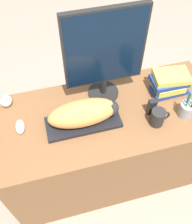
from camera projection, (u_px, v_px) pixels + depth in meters
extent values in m
plane|color=gray|center=(116.00, 204.00, 1.96)|extent=(12.00, 12.00, 0.00)
cube|color=brown|center=(107.00, 146.00, 1.84)|extent=(1.35, 0.60, 0.74)
cube|color=black|center=(83.00, 122.00, 1.49)|extent=(0.42, 0.17, 0.02)
ellipsoid|color=#D18C47|center=(83.00, 113.00, 1.42)|extent=(0.39, 0.15, 0.15)
sphere|color=#262626|center=(111.00, 108.00, 1.45)|extent=(0.09, 0.09, 0.09)
cone|color=#262626|center=(113.00, 106.00, 1.40)|extent=(0.03, 0.03, 0.04)
cone|color=#262626|center=(111.00, 100.00, 1.43)|extent=(0.03, 0.03, 0.04)
cylinder|color=black|center=(103.00, 92.00, 1.63)|extent=(0.19, 0.19, 0.02)
cylinder|color=black|center=(103.00, 85.00, 1.58)|extent=(0.04, 0.04, 0.12)
cube|color=black|center=(105.00, 49.00, 1.36)|extent=(0.45, 0.03, 0.46)
cube|color=black|center=(105.00, 50.00, 1.36)|extent=(0.42, 0.02, 0.44)
ellipsoid|color=silver|center=(20.00, 127.00, 1.47)|extent=(0.05, 0.10, 0.03)
cylinder|color=black|center=(157.00, 117.00, 1.46)|extent=(0.08, 0.08, 0.10)
torus|color=black|center=(164.00, 116.00, 1.47)|extent=(0.07, 0.01, 0.07)
cylinder|color=#939399|center=(186.00, 110.00, 1.50)|extent=(0.09, 0.09, 0.09)
cylinder|color=orange|center=(191.00, 103.00, 1.47)|extent=(0.01, 0.01, 0.12)
cylinder|color=#1E47B2|center=(187.00, 101.00, 1.47)|extent=(0.01, 0.01, 0.14)
cylinder|color=#338C38|center=(187.00, 103.00, 1.44)|extent=(0.01, 0.01, 0.16)
cylinder|color=black|center=(191.00, 106.00, 1.45)|extent=(0.01, 0.01, 0.12)
sphere|color=silver|center=(6.00, 101.00, 1.56)|extent=(0.07, 0.07, 0.07)
cube|color=black|center=(152.00, 107.00, 1.50)|extent=(0.04, 0.03, 0.11)
cube|color=black|center=(152.00, 111.00, 1.51)|extent=(0.03, 0.00, 0.05)
cube|color=navy|center=(169.00, 90.00, 1.63)|extent=(0.22, 0.12, 0.03)
cube|color=#CCC14C|center=(168.00, 86.00, 1.61)|extent=(0.18, 0.13, 0.04)
cube|color=navy|center=(169.00, 81.00, 1.58)|extent=(0.22, 0.15, 0.03)
cube|color=#CCC14C|center=(172.00, 76.00, 1.56)|extent=(0.22, 0.16, 0.04)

